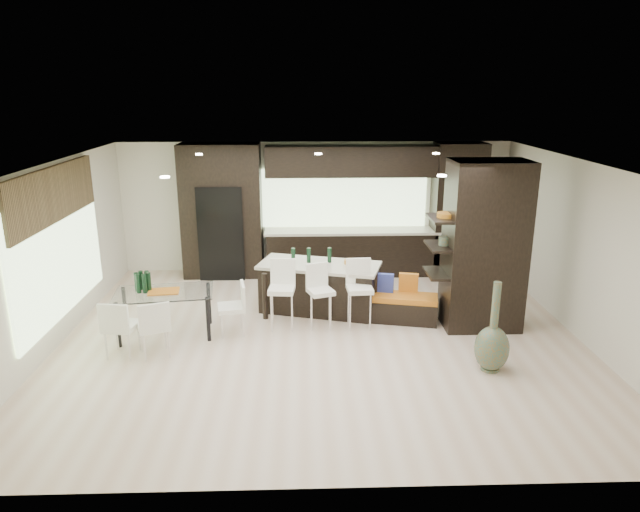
{
  "coord_description": "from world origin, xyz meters",
  "views": [
    {
      "loc": [
        -0.29,
        -8.18,
        3.77
      ],
      "look_at": [
        0.0,
        0.6,
        1.15
      ],
      "focal_mm": 32.0,
      "sensor_mm": 36.0,
      "label": 1
    }
  ],
  "objects_px": {
    "stool_left": "(282,302)",
    "chair_near": "(154,330)",
    "dining_table": "(166,313)",
    "chair_far": "(122,330)",
    "stool_mid": "(321,303)",
    "chair_end": "(232,311)",
    "bench": "(401,308)",
    "kitchen_island": "(319,287)",
    "floor_vase": "(494,327)",
    "stool_right": "(359,301)"
  },
  "relations": [
    {
      "from": "kitchen_island",
      "to": "floor_vase",
      "type": "height_order",
      "value": "floor_vase"
    },
    {
      "from": "kitchen_island",
      "to": "dining_table",
      "type": "xyz_separation_m",
      "value": [
        -2.44,
        -0.94,
        -0.07
      ]
    },
    {
      "from": "chair_end",
      "to": "floor_vase",
      "type": "bearing_deg",
      "value": -120.06
    },
    {
      "from": "chair_far",
      "to": "chair_near",
      "type": "bearing_deg",
      "value": 8.46
    },
    {
      "from": "kitchen_island",
      "to": "chair_far",
      "type": "bearing_deg",
      "value": -134.2
    },
    {
      "from": "stool_left",
      "to": "dining_table",
      "type": "distance_m",
      "value": 1.83
    },
    {
      "from": "dining_table",
      "to": "chair_near",
      "type": "distance_m",
      "value": 0.72
    },
    {
      "from": "stool_left",
      "to": "bench",
      "type": "relative_size",
      "value": 0.76
    },
    {
      "from": "chair_near",
      "to": "chair_end",
      "type": "height_order",
      "value": "chair_near"
    },
    {
      "from": "stool_right",
      "to": "chair_far",
      "type": "bearing_deg",
      "value": -169.05
    },
    {
      "from": "bench",
      "to": "stool_left",
      "type": "bearing_deg",
      "value": -160.69
    },
    {
      "from": "floor_vase",
      "to": "dining_table",
      "type": "relative_size",
      "value": 0.87
    },
    {
      "from": "kitchen_island",
      "to": "chair_far",
      "type": "relative_size",
      "value": 2.52
    },
    {
      "from": "kitchen_island",
      "to": "stool_mid",
      "type": "xyz_separation_m",
      "value": [
        0.0,
        -0.72,
        -0.0
      ]
    },
    {
      "from": "bench",
      "to": "dining_table",
      "type": "height_order",
      "value": "dining_table"
    },
    {
      "from": "kitchen_island",
      "to": "stool_left",
      "type": "height_order",
      "value": "stool_left"
    },
    {
      "from": "chair_far",
      "to": "chair_end",
      "type": "distance_m",
      "value": 1.66
    },
    {
      "from": "kitchen_island",
      "to": "dining_table",
      "type": "bearing_deg",
      "value": -142.84
    },
    {
      "from": "stool_mid",
      "to": "chair_far",
      "type": "distance_m",
      "value": 3.05
    },
    {
      "from": "stool_right",
      "to": "floor_vase",
      "type": "height_order",
      "value": "floor_vase"
    },
    {
      "from": "stool_left",
      "to": "chair_near",
      "type": "bearing_deg",
      "value": -147.57
    },
    {
      "from": "kitchen_island",
      "to": "chair_end",
      "type": "xyz_separation_m",
      "value": [
        -1.41,
        -0.94,
        -0.04
      ]
    },
    {
      "from": "bench",
      "to": "floor_vase",
      "type": "height_order",
      "value": "floor_vase"
    },
    {
      "from": "stool_left",
      "to": "stool_mid",
      "type": "relative_size",
      "value": 1.07
    },
    {
      "from": "stool_right",
      "to": "bench",
      "type": "height_order",
      "value": "stool_right"
    },
    {
      "from": "kitchen_island",
      "to": "dining_table",
      "type": "distance_m",
      "value": 2.62
    },
    {
      "from": "kitchen_island",
      "to": "dining_table",
      "type": "height_order",
      "value": "kitchen_island"
    },
    {
      "from": "dining_table",
      "to": "chair_far",
      "type": "height_order",
      "value": "chair_far"
    },
    {
      "from": "stool_mid",
      "to": "chair_end",
      "type": "relative_size",
      "value": 1.1
    },
    {
      "from": "stool_left",
      "to": "stool_right",
      "type": "relative_size",
      "value": 1.01
    },
    {
      "from": "stool_mid",
      "to": "stool_right",
      "type": "xyz_separation_m",
      "value": [
        0.62,
        -0.01,
        0.03
      ]
    },
    {
      "from": "stool_left",
      "to": "chair_end",
      "type": "xyz_separation_m",
      "value": [
        -0.79,
        -0.2,
        -0.07
      ]
    },
    {
      "from": "kitchen_island",
      "to": "chair_near",
      "type": "distance_m",
      "value": 2.95
    },
    {
      "from": "stool_left",
      "to": "bench",
      "type": "height_order",
      "value": "stool_left"
    },
    {
      "from": "stool_mid",
      "to": "bench",
      "type": "xyz_separation_m",
      "value": [
        1.35,
        0.22,
        -0.19
      ]
    },
    {
      "from": "stool_left",
      "to": "dining_table",
      "type": "bearing_deg",
      "value": -168.03
    },
    {
      "from": "kitchen_island",
      "to": "bench",
      "type": "height_order",
      "value": "kitchen_island"
    },
    {
      "from": "dining_table",
      "to": "chair_far",
      "type": "relative_size",
      "value": 1.84
    },
    {
      "from": "chair_far",
      "to": "kitchen_island",
      "type": "bearing_deg",
      "value": 38.01
    },
    {
      "from": "stool_left",
      "to": "floor_vase",
      "type": "distance_m",
      "value": 3.3
    },
    {
      "from": "bench",
      "to": "dining_table",
      "type": "distance_m",
      "value": 3.82
    },
    {
      "from": "stool_left",
      "to": "chair_far",
      "type": "xyz_separation_m",
      "value": [
        -2.28,
        -0.92,
        -0.05
      ]
    },
    {
      "from": "chair_far",
      "to": "floor_vase",
      "type": "bearing_deg",
      "value": 1.65
    },
    {
      "from": "kitchen_island",
      "to": "bench",
      "type": "distance_m",
      "value": 1.45
    },
    {
      "from": "bench",
      "to": "dining_table",
      "type": "xyz_separation_m",
      "value": [
        -3.79,
        -0.43,
        0.13
      ]
    },
    {
      "from": "stool_left",
      "to": "chair_near",
      "type": "distance_m",
      "value": 2.04
    },
    {
      "from": "stool_right",
      "to": "chair_end",
      "type": "relative_size",
      "value": 1.18
    },
    {
      "from": "dining_table",
      "to": "chair_near",
      "type": "height_order",
      "value": "chair_near"
    },
    {
      "from": "stool_left",
      "to": "chair_end",
      "type": "height_order",
      "value": "stool_left"
    },
    {
      "from": "stool_left",
      "to": "chair_end",
      "type": "relative_size",
      "value": 1.19
    }
  ]
}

